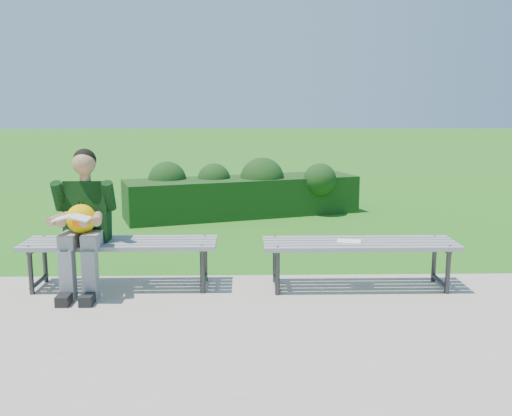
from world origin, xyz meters
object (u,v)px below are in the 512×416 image
at_px(bench_left, 120,247).
at_px(paper_sheet, 349,241).
at_px(seated_boy, 84,218).
at_px(hedge, 242,192).
at_px(bench_right, 359,247).

xyz_separation_m(bench_left, paper_sheet, (2.14, -0.07, 0.06)).
distance_m(seated_boy, paper_sheet, 2.46).
height_order(hedge, seated_boy, seated_boy).
bearing_deg(seated_boy, bench_right, 0.72).
distance_m(bench_left, paper_sheet, 2.15).
bearing_deg(bench_left, bench_right, -1.69).
xyz_separation_m(hedge, seated_boy, (-1.44, -3.84, 0.34)).
distance_m(bench_right, seated_boy, 2.56).
xyz_separation_m(bench_left, seated_boy, (-0.30, -0.10, 0.30)).
xyz_separation_m(hedge, bench_right, (1.11, -3.80, 0.04)).
xyz_separation_m(hedge, paper_sheet, (1.01, -3.80, 0.09)).
height_order(bench_right, seated_boy, seated_boy).
relative_size(hedge, bench_left, 2.11).
relative_size(bench_right, seated_boy, 1.37).
height_order(bench_left, bench_right, same).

